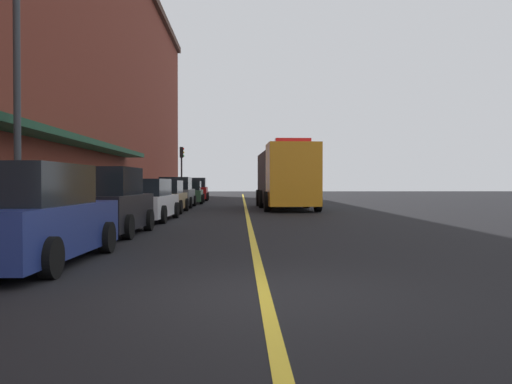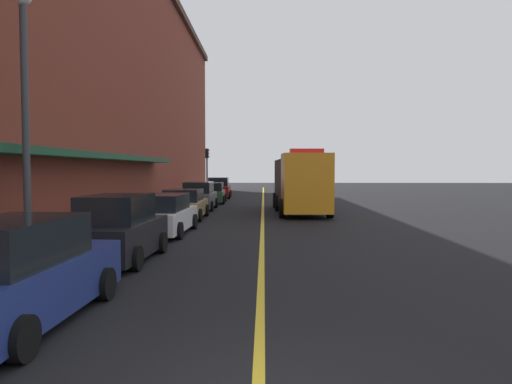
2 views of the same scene
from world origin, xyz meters
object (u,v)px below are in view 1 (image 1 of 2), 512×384
object	(u,v)px
parked_car_3	(163,197)
parked_car_6	(195,190)
parking_meter_2	(34,198)
parked_car_0	(32,218)
parked_car_4	(176,193)
parked_car_1	(107,204)
utility_truck	(285,177)
parking_meter_0	(115,192)
parking_meter_1	(83,194)
parked_car_2	(144,201)
street_lamp_left	(17,65)
traffic_light_near	(182,162)
parked_car_5	(188,193)

from	to	relation	value
parked_car_3	parked_car_6	world-z (taller)	parked_car_6
parked_car_6	parking_meter_2	world-z (taller)	parked_car_6
parked_car_0	parked_car_4	xyz separation A→B (m)	(-0.03, 22.23, -0.01)
parked_car_1	utility_truck	bearing A→B (deg)	-20.06
parked_car_1	parked_car_4	size ratio (longest dim) A/B	0.92
parking_meter_0	parking_meter_1	bearing A→B (deg)	-90.00
parked_car_2	parking_meter_2	xyz separation A→B (m)	(-1.42, -7.28, 0.31)
parked_car_1	street_lamp_left	bearing A→B (deg)	122.41
parked_car_4	parked_car_3	bearing A→B (deg)	179.88
utility_truck	parking_meter_0	distance (m)	11.01
parked_car_2	traffic_light_near	world-z (taller)	traffic_light_near
parked_car_2	traffic_light_near	distance (m)	26.37
parked_car_0	parked_car_3	world-z (taller)	parked_car_0
parked_car_1	parking_meter_1	distance (m)	2.90
traffic_light_near	parked_car_5	bearing A→B (deg)	-81.19
parked_car_3	parking_meter_2	xyz separation A→B (m)	(-1.34, -12.86, 0.33)
parked_car_5	utility_truck	xyz separation A→B (m)	(6.02, -7.55, 0.99)
parked_car_0	parking_meter_2	size ratio (longest dim) A/B	3.72
parking_meter_2	parked_car_2	bearing A→B (deg)	78.96
parked_car_3	street_lamp_left	world-z (taller)	street_lamp_left
parked_car_1	parking_meter_0	world-z (taller)	parked_car_1
parked_car_4	parked_car_6	world-z (taller)	parked_car_6
parked_car_1	street_lamp_left	size ratio (longest dim) A/B	0.61
parking_meter_0	parked_car_0	bearing A→B (deg)	-83.74
parked_car_1	street_lamp_left	world-z (taller)	street_lamp_left
parked_car_3	parked_car_4	size ratio (longest dim) A/B	0.96
street_lamp_left	traffic_light_near	world-z (taller)	street_lamp_left
parked_car_6	parking_meter_2	size ratio (longest dim) A/B	3.39
utility_truck	traffic_light_near	xyz separation A→B (m)	(-7.46, 16.82, 1.43)
parked_car_5	parking_meter_2	world-z (taller)	parked_car_5
utility_truck	parked_car_0	bearing A→B (deg)	-18.44
parking_meter_2	parked_car_1	bearing A→B (deg)	50.63
parking_meter_1	parked_car_1	bearing A→B (deg)	-61.68
parked_car_2	parking_meter_0	size ratio (longest dim) A/B	3.71
parking_meter_2	parking_meter_1	bearing A→B (deg)	90.00
utility_truck	parking_meter_0	world-z (taller)	utility_truck
parked_car_1	parked_car_5	bearing A→B (deg)	1.92
street_lamp_left	parking_meter_2	bearing A→B (deg)	-41.30
parked_car_6	parked_car_2	bearing A→B (deg)	178.24
parked_car_6	parked_car_1	bearing A→B (deg)	178.17
parked_car_3	utility_truck	xyz separation A→B (m)	(6.19, 3.81, 0.99)
parked_car_4	parking_meter_0	xyz separation A→B (m)	(-1.34, -9.76, 0.24)
utility_truck	parked_car_5	bearing A→B (deg)	-143.11
parked_car_0	parked_car_6	size ratio (longest dim) A/B	1.10
parking_meter_0	parked_car_6	bearing A→B (deg)	86.12
parked_car_5	parked_car_6	bearing A→B (deg)	-1.48
parking_meter_1	parked_car_6	bearing A→B (deg)	86.78
parked_car_6	street_lamp_left	bearing A→B (deg)	174.39
utility_truck	parked_car_6	bearing A→B (deg)	-157.76
parked_car_4	parking_meter_0	size ratio (longest dim) A/B	3.44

